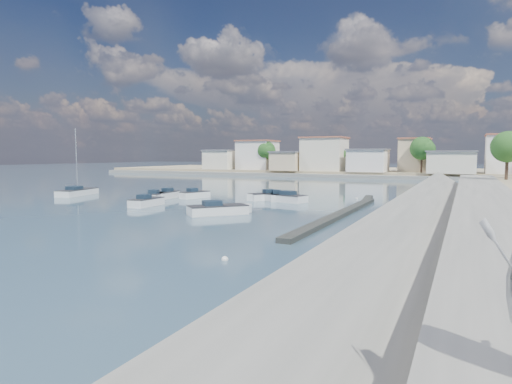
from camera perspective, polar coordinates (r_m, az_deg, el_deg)
ground at (r=68.77m, az=11.97°, el=0.41°), size 400.00×400.00×0.00m
seawall_walkway at (r=39.79m, az=28.54°, el=-2.07°), size 5.00×90.00×1.80m
breakwater at (r=40.72m, az=11.98°, el=-2.45°), size 2.00×31.02×0.35m
far_shore_land at (r=119.76m, az=18.09°, el=2.52°), size 160.00×40.00×1.40m
far_shore_quay at (r=99.04m, az=16.37°, el=1.92°), size 160.00×2.50×0.80m
far_town at (r=103.59m, az=22.86°, el=4.37°), size 113.01×12.80×8.35m
shore_trees at (r=94.98m, az=21.15°, el=5.18°), size 74.56×38.32×7.92m
motorboat_a at (r=52.18m, az=-13.26°, el=-0.63°), size 3.18×4.75×1.48m
motorboat_b at (r=53.60m, az=-7.98°, el=-0.40°), size 2.67×4.24×1.48m
motorboat_c at (r=49.32m, az=3.52°, el=-0.82°), size 6.05×3.48×1.48m
motorboat_d at (r=50.56m, az=1.07°, el=-0.67°), size 3.70×4.13×1.48m
motorboat_e at (r=46.29m, az=-14.22°, el=-1.35°), size 1.95×4.74×1.48m
motorboat_f at (r=50.70m, az=2.74°, el=-0.66°), size 3.05×4.10×1.48m
motorboat_g at (r=53.56m, az=-12.05°, el=-0.46°), size 2.21×4.86×1.48m
motorboat_h at (r=38.79m, az=-4.71°, el=-2.42°), size 5.05×5.34×1.48m
sailboat at (r=61.45m, az=-22.53°, el=-0.02°), size 3.70×7.21×9.00m
mooring_buoys at (r=41.50m, az=16.19°, el=-2.57°), size 8.37×43.93×0.35m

